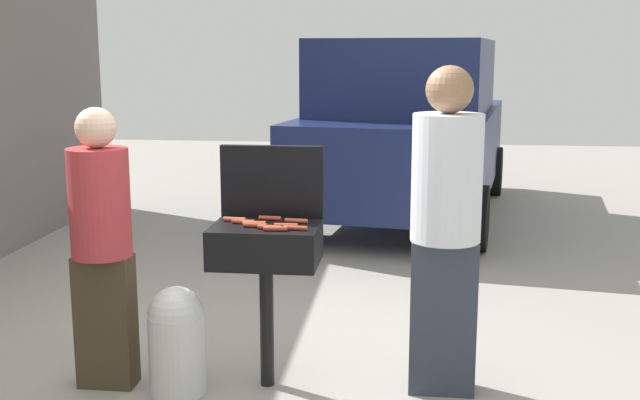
{
  "coord_description": "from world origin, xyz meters",
  "views": [
    {
      "loc": [
        1.04,
        -4.22,
        1.91
      ],
      "look_at": [
        0.49,
        0.47,
        1.0
      ],
      "focal_mm": 43.93,
      "sensor_mm": 36.0,
      "label": 1
    }
  ],
  "objects_px": {
    "hot_dog_4": "(269,227)",
    "hot_dog_9": "(243,222)",
    "hot_dog_1": "(270,218)",
    "parked_minivan": "(408,128)",
    "hot_dog_6": "(235,219)",
    "bbq_grill": "(266,250)",
    "hot_dog_0": "(255,225)",
    "hot_dog_3": "(275,229)",
    "hot_dog_2": "(296,221)",
    "person_right": "(446,220)",
    "hot_dog_7": "(254,223)",
    "propane_tank": "(177,338)",
    "hot_dog_8": "(295,228)",
    "person_left": "(102,239)",
    "hot_dog_5": "(286,225)"
  },
  "relations": [
    {
      "from": "hot_dog_4",
      "to": "hot_dog_9",
      "type": "relative_size",
      "value": 1.0
    },
    {
      "from": "hot_dog_1",
      "to": "parked_minivan",
      "type": "xyz_separation_m",
      "value": [
        0.76,
        4.75,
        0.07
      ]
    },
    {
      "from": "hot_dog_1",
      "to": "hot_dog_6",
      "type": "xyz_separation_m",
      "value": [
        -0.2,
        -0.05,
        0.0
      ]
    },
    {
      "from": "bbq_grill",
      "to": "hot_dog_0",
      "type": "height_order",
      "value": "hot_dog_0"
    },
    {
      "from": "hot_dog_3",
      "to": "parked_minivan",
      "type": "relative_size",
      "value": 0.03
    },
    {
      "from": "hot_dog_2",
      "to": "person_right",
      "type": "distance_m",
      "value": 0.83
    },
    {
      "from": "hot_dog_0",
      "to": "person_right",
      "type": "relative_size",
      "value": 0.07
    },
    {
      "from": "hot_dog_7",
      "to": "propane_tank",
      "type": "xyz_separation_m",
      "value": [
        -0.42,
        -0.14,
        -0.64
      ]
    },
    {
      "from": "person_right",
      "to": "parked_minivan",
      "type": "distance_m",
      "value": 4.83
    },
    {
      "from": "hot_dog_6",
      "to": "person_right",
      "type": "distance_m",
      "value": 1.19
    },
    {
      "from": "bbq_grill",
      "to": "hot_dog_6",
      "type": "bearing_deg",
      "value": 160.01
    },
    {
      "from": "hot_dog_0",
      "to": "hot_dog_1",
      "type": "bearing_deg",
      "value": 75.23
    },
    {
      "from": "hot_dog_7",
      "to": "hot_dog_8",
      "type": "distance_m",
      "value": 0.26
    },
    {
      "from": "person_left",
      "to": "person_right",
      "type": "xyz_separation_m",
      "value": [
        1.91,
        0.15,
        0.12
      ]
    },
    {
      "from": "bbq_grill",
      "to": "hot_dog_2",
      "type": "height_order",
      "value": "hot_dog_2"
    },
    {
      "from": "propane_tank",
      "to": "person_left",
      "type": "relative_size",
      "value": 0.38
    },
    {
      "from": "person_right",
      "to": "parked_minivan",
      "type": "relative_size",
      "value": 0.39
    },
    {
      "from": "hot_dog_4",
      "to": "hot_dog_5",
      "type": "xyz_separation_m",
      "value": [
        0.08,
        0.06,
        0.0
      ]
    },
    {
      "from": "parked_minivan",
      "to": "hot_dog_6",
      "type": "bearing_deg",
      "value": 87.35
    },
    {
      "from": "hot_dog_5",
      "to": "hot_dog_9",
      "type": "bearing_deg",
      "value": 165.32
    },
    {
      "from": "hot_dog_9",
      "to": "parked_minivan",
      "type": "height_order",
      "value": "parked_minivan"
    },
    {
      "from": "hot_dog_2",
      "to": "hot_dog_7",
      "type": "xyz_separation_m",
      "value": [
        -0.22,
        -0.09,
        0.0
      ]
    },
    {
      "from": "hot_dog_6",
      "to": "hot_dog_7",
      "type": "height_order",
      "value": "same"
    },
    {
      "from": "bbq_grill",
      "to": "parked_minivan",
      "type": "height_order",
      "value": "parked_minivan"
    },
    {
      "from": "hot_dog_4",
      "to": "parked_minivan",
      "type": "relative_size",
      "value": 0.03
    },
    {
      "from": "hot_dog_1",
      "to": "hot_dog_7",
      "type": "distance_m",
      "value": 0.16
    },
    {
      "from": "hot_dog_6",
      "to": "hot_dog_7",
      "type": "relative_size",
      "value": 1.0
    },
    {
      "from": "hot_dog_9",
      "to": "hot_dog_5",
      "type": "bearing_deg",
      "value": -14.68
    },
    {
      "from": "hot_dog_4",
      "to": "hot_dog_6",
      "type": "distance_m",
      "value": 0.29
    },
    {
      "from": "hot_dog_2",
      "to": "propane_tank",
      "type": "bearing_deg",
      "value": -160.47
    },
    {
      "from": "hot_dog_1",
      "to": "person_left",
      "type": "relative_size",
      "value": 0.08
    },
    {
      "from": "hot_dog_4",
      "to": "hot_dog_1",
      "type": "bearing_deg",
      "value": 99.54
    },
    {
      "from": "propane_tank",
      "to": "hot_dog_9",
      "type": "bearing_deg",
      "value": 25.66
    },
    {
      "from": "propane_tank",
      "to": "person_left",
      "type": "distance_m",
      "value": 0.7
    },
    {
      "from": "hot_dog_2",
      "to": "hot_dog_9",
      "type": "relative_size",
      "value": 1.0
    },
    {
      "from": "hot_dog_0",
      "to": "hot_dog_2",
      "type": "height_order",
      "value": "same"
    },
    {
      "from": "hot_dog_5",
      "to": "hot_dog_6",
      "type": "xyz_separation_m",
      "value": [
        -0.32,
        0.12,
        0.0
      ]
    },
    {
      "from": "hot_dog_1",
      "to": "hot_dog_4",
      "type": "distance_m",
      "value": 0.24
    },
    {
      "from": "hot_dog_2",
      "to": "hot_dog_5",
      "type": "xyz_separation_m",
      "value": [
        -0.04,
        -0.13,
        0.0
      ]
    },
    {
      "from": "hot_dog_4",
      "to": "hot_dog_7",
      "type": "distance_m",
      "value": 0.14
    },
    {
      "from": "hot_dog_8",
      "to": "propane_tank",
      "type": "height_order",
      "value": "hot_dog_8"
    },
    {
      "from": "hot_dog_9",
      "to": "parked_minivan",
      "type": "bearing_deg",
      "value": 79.64
    },
    {
      "from": "hot_dog_5",
      "to": "hot_dog_6",
      "type": "height_order",
      "value": "same"
    },
    {
      "from": "hot_dog_4",
      "to": "hot_dog_3",
      "type": "bearing_deg",
      "value": -39.48
    },
    {
      "from": "hot_dog_0",
      "to": "hot_dog_5",
      "type": "height_order",
      "value": "same"
    },
    {
      "from": "bbq_grill",
      "to": "hot_dog_5",
      "type": "height_order",
      "value": "hot_dog_5"
    },
    {
      "from": "hot_dog_4",
      "to": "hot_dog_0",
      "type": "bearing_deg",
      "value": 154.37
    },
    {
      "from": "hot_dog_1",
      "to": "person_right",
      "type": "height_order",
      "value": "person_right"
    },
    {
      "from": "bbq_grill",
      "to": "hot_dog_8",
      "type": "bearing_deg",
      "value": -29.8
    },
    {
      "from": "bbq_grill",
      "to": "hot_dog_1",
      "type": "distance_m",
      "value": 0.2
    }
  ]
}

